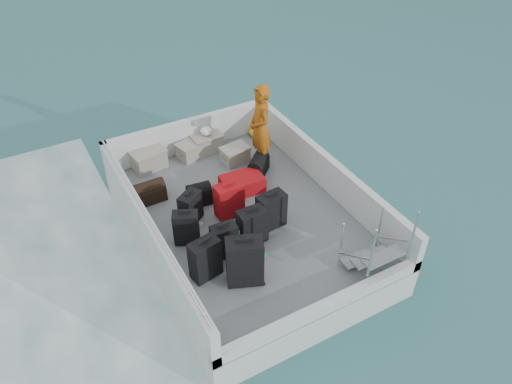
% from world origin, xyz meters
% --- Properties ---
extents(ground, '(160.00, 160.00, 0.00)m').
position_xyz_m(ground, '(0.00, 0.00, 0.00)').
color(ground, '#154C4B').
rests_on(ground, ground).
extents(ferry_hull, '(3.60, 5.00, 0.60)m').
position_xyz_m(ferry_hull, '(0.00, 0.00, 0.30)').
color(ferry_hull, silver).
rests_on(ferry_hull, ground).
extents(deck, '(3.30, 4.70, 0.02)m').
position_xyz_m(deck, '(0.00, 0.00, 0.61)').
color(deck, slate).
rests_on(deck, ferry_hull).
extents(deck_fittings, '(3.60, 5.00, 0.90)m').
position_xyz_m(deck_fittings, '(0.35, -0.32, 0.99)').
color(deck_fittings, silver).
rests_on(deck_fittings, deck).
extents(suitcase_0, '(0.50, 0.34, 0.71)m').
position_xyz_m(suitcase_0, '(-1.18, -0.97, 0.98)').
color(suitcase_0, black).
rests_on(suitcase_0, deck).
extents(suitcase_1, '(0.47, 0.39, 0.62)m').
position_xyz_m(suitcase_1, '(-1.14, -0.14, 0.93)').
color(suitcase_1, black).
rests_on(suitcase_1, deck).
extents(suitcase_2, '(0.47, 0.43, 0.59)m').
position_xyz_m(suitcase_2, '(-0.88, 0.31, 0.91)').
color(suitcase_2, black).
rests_on(suitcase_2, deck).
extents(suitcase_3, '(0.63, 0.50, 0.83)m').
position_xyz_m(suitcase_3, '(-0.71, -1.36, 1.04)').
color(suitcase_3, black).
rests_on(suitcase_3, deck).
extents(suitcase_4, '(0.42, 0.26, 0.61)m').
position_xyz_m(suitcase_4, '(-0.73, -0.70, 0.92)').
color(suitcase_4, black).
rests_on(suitcase_4, deck).
extents(suitcase_5, '(0.48, 0.30, 0.66)m').
position_xyz_m(suitcase_5, '(-0.23, 0.13, 0.95)').
color(suitcase_5, '#990B0C').
rests_on(suitcase_5, deck).
extents(suitcase_6, '(0.47, 0.28, 0.65)m').
position_xyz_m(suitcase_6, '(-0.19, -0.64, 0.95)').
color(suitcase_6, black).
rests_on(suitcase_6, deck).
extents(suitcase_7, '(0.51, 0.32, 0.67)m').
position_xyz_m(suitcase_7, '(0.27, -0.48, 0.96)').
color(suitcase_7, black).
rests_on(suitcase_7, deck).
extents(suitcase_8, '(0.79, 0.54, 0.30)m').
position_xyz_m(suitcase_8, '(0.30, 0.65, 0.77)').
color(suitcase_8, '#990B0C').
rests_on(suitcase_8, deck).
extents(duffel_0, '(0.57, 0.31, 0.32)m').
position_xyz_m(duffel_0, '(-1.31, 1.21, 0.78)').
color(duffel_0, black).
rests_on(duffel_0, deck).
extents(duffel_1, '(0.45, 0.35, 0.32)m').
position_xyz_m(duffel_1, '(-0.54, 0.71, 0.78)').
color(duffel_1, black).
rests_on(duffel_1, deck).
extents(duffel_2, '(0.60, 0.59, 0.32)m').
position_xyz_m(duffel_2, '(0.83, 0.97, 0.78)').
color(duffel_2, black).
rests_on(duffel_2, deck).
extents(crate_0, '(0.68, 0.51, 0.37)m').
position_xyz_m(crate_0, '(-0.97, 2.20, 0.81)').
color(crate_0, '#9A9786').
rests_on(crate_0, deck).
extents(crate_1, '(0.60, 0.48, 0.31)m').
position_xyz_m(crate_1, '(-0.09, 2.13, 0.78)').
color(crate_1, '#9A9786').
rests_on(crate_1, deck).
extents(crate_2, '(0.59, 0.41, 0.35)m').
position_xyz_m(crate_2, '(0.30, 2.20, 0.80)').
color(crate_2, '#9A9786').
rests_on(crate_2, deck).
extents(crate_3, '(0.54, 0.40, 0.31)m').
position_xyz_m(crate_3, '(0.62, 1.55, 0.77)').
color(crate_3, '#9A9786').
rests_on(crate_3, deck).
extents(yellow_bag, '(0.28, 0.26, 0.22)m').
position_xyz_m(yellow_bag, '(1.45, 2.20, 0.73)').
color(yellow_bag, yellow).
rests_on(yellow_bag, deck).
extents(white_bag, '(0.24, 0.24, 0.18)m').
position_xyz_m(white_bag, '(0.30, 2.20, 1.06)').
color(white_bag, white).
rests_on(white_bag, crate_2).
extents(passenger, '(0.53, 0.71, 1.75)m').
position_xyz_m(passenger, '(1.00, 1.20, 1.50)').
color(passenger, orange).
rests_on(passenger, deck).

